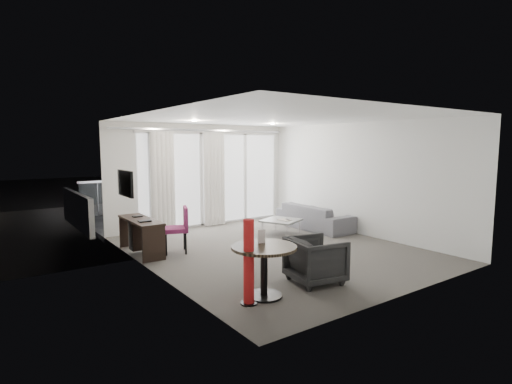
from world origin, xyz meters
TOP-DOWN VIEW (x-y plane):
  - floor at (0.00, 0.00)m, footprint 5.00×6.00m
  - ceiling at (0.00, 0.00)m, footprint 5.00×6.00m
  - wall_left at (-2.50, 0.00)m, footprint 0.00×6.00m
  - wall_right at (2.50, 0.00)m, footprint 0.00×6.00m
  - wall_front at (0.00, -3.00)m, footprint 5.00×0.00m
  - window_panel at (0.30, 2.98)m, footprint 4.00×0.02m
  - window_frame at (0.30, 2.97)m, footprint 4.10×0.06m
  - curtain_left at (-1.15, 2.82)m, footprint 0.60×0.20m
  - curtain_right at (0.25, 2.82)m, footprint 0.60×0.20m
  - curtain_track at (0.00, 2.82)m, footprint 4.80×0.04m
  - downlight_a at (-0.90, 1.60)m, footprint 0.12×0.12m
  - downlight_b at (1.20, 1.60)m, footprint 0.12×0.12m
  - desk at (-2.26, 1.24)m, footprint 0.44×1.42m
  - tv at (-2.46, 1.45)m, footprint 0.05×0.80m
  - desk_chair at (-1.70, 0.90)m, footprint 0.62×0.60m
  - round_table at (-1.64, -1.92)m, footprint 0.99×0.99m
  - menu_card at (-1.59, -1.78)m, footprint 0.11×0.05m
  - red_lamp at (-1.96, -2.01)m, footprint 0.26×0.26m
  - tub_armchair at (-0.66, -1.90)m, footprint 0.88×0.86m
  - coffee_table at (0.98, 0.97)m, footprint 1.02×1.02m
  - remote at (1.05, 0.83)m, footprint 0.09×0.18m
  - magazine at (0.99, 0.86)m, footprint 0.29×0.34m
  - sofa at (2.07, 1.01)m, footprint 0.81×2.07m
  - terrace_slab at (0.30, 4.50)m, footprint 5.60×3.00m
  - rattan_chair_a at (1.39, 3.77)m, footprint 0.79×0.79m
  - rattan_chair_b at (2.11, 5.01)m, footprint 0.67×0.67m
  - rattan_table at (1.26, 3.79)m, footprint 0.56×0.56m
  - balustrade at (0.30, 5.95)m, footprint 5.50×0.06m

SIDE VIEW (x-z plane):
  - terrace_slab at x=0.30m, z-range -0.12..0.00m
  - floor at x=0.00m, z-range 0.00..0.00m
  - coffee_table at x=0.98m, z-range 0.00..0.35m
  - rattan_table at x=1.26m, z-range 0.00..0.51m
  - sofa at x=2.07m, z-range 0.00..0.61m
  - desk at x=-2.26m, z-range 0.00..0.67m
  - tub_armchair at x=-0.66m, z-range 0.00..0.69m
  - round_table at x=-1.64m, z-range 0.00..0.72m
  - remote at x=1.05m, z-range 0.35..0.37m
  - magazine at x=0.99m, z-range 0.35..0.37m
  - rattan_chair_b at x=2.11m, z-range 0.00..0.84m
  - rattan_chair_a at x=1.39m, z-range 0.00..0.88m
  - desk_chair at x=-1.70m, z-range 0.00..0.90m
  - balustrade at x=0.30m, z-range -0.02..1.02m
  - red_lamp at x=-1.96m, z-range 0.00..1.13m
  - menu_card at x=-1.59m, z-range 0.62..0.82m
  - window_panel at x=0.30m, z-range 0.01..2.39m
  - curtain_left at x=-1.15m, z-range 0.01..2.39m
  - curtain_right at x=0.25m, z-range 0.01..2.39m
  - window_frame at x=0.30m, z-range -0.02..2.42m
  - wall_left at x=-2.50m, z-range 0.00..2.60m
  - wall_right at x=2.50m, z-range 0.00..2.60m
  - wall_front at x=0.00m, z-range 0.00..2.60m
  - tv at x=-2.46m, z-range 1.10..1.60m
  - curtain_track at x=0.00m, z-range 2.43..2.47m
  - downlight_a at x=-0.90m, z-range 2.58..2.60m
  - downlight_b at x=1.20m, z-range 2.58..2.60m
  - ceiling at x=0.00m, z-range 2.60..2.60m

